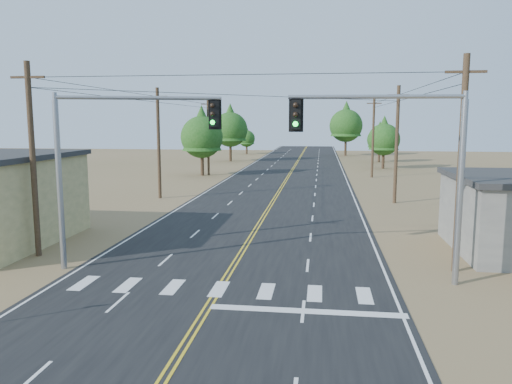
# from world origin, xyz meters

# --- Properties ---
(road) EXTENTS (15.00, 200.00, 0.02)m
(road) POSITION_xyz_m (0.00, 30.00, 0.01)
(road) COLOR black
(road) RESTS_ON ground
(utility_pole_left_near) EXTENTS (1.80, 0.30, 10.00)m
(utility_pole_left_near) POSITION_xyz_m (-10.50, 12.00, 5.12)
(utility_pole_left_near) COLOR #4C3826
(utility_pole_left_near) RESTS_ON ground
(utility_pole_left_mid) EXTENTS (1.80, 0.30, 10.00)m
(utility_pole_left_mid) POSITION_xyz_m (-10.50, 32.00, 5.12)
(utility_pole_left_mid) COLOR #4C3826
(utility_pole_left_mid) RESTS_ON ground
(utility_pole_left_far) EXTENTS (1.80, 0.30, 10.00)m
(utility_pole_left_far) POSITION_xyz_m (-10.50, 52.00, 5.12)
(utility_pole_left_far) COLOR #4C3826
(utility_pole_left_far) RESTS_ON ground
(utility_pole_right_near) EXTENTS (1.80, 0.30, 10.00)m
(utility_pole_right_near) POSITION_xyz_m (10.50, 12.00, 5.12)
(utility_pole_right_near) COLOR #4C3826
(utility_pole_right_near) RESTS_ON ground
(utility_pole_right_mid) EXTENTS (1.80, 0.30, 10.00)m
(utility_pole_right_mid) POSITION_xyz_m (10.50, 32.00, 5.12)
(utility_pole_right_mid) COLOR #4C3826
(utility_pole_right_mid) RESTS_ON ground
(utility_pole_right_far) EXTENTS (1.80, 0.30, 10.00)m
(utility_pole_right_far) POSITION_xyz_m (10.50, 52.00, 5.12)
(utility_pole_right_far) COLOR #4C3826
(utility_pole_right_far) RESTS_ON ground
(signal_mast_left) EXTENTS (7.51, 2.40, 8.33)m
(signal_mast_left) POSITION_xyz_m (-5.81, 10.63, 5.70)
(signal_mast_left) COLOR gray
(signal_mast_left) RESTS_ON ground
(signal_mast_right) EXTENTS (7.43, 0.76, 8.25)m
(signal_mast_right) POSITION_xyz_m (7.85, 9.90, 5.63)
(signal_mast_right) COLOR gray
(signal_mast_right) RESTS_ON ground
(tree_left_near) EXTENTS (5.44, 5.44, 9.07)m
(tree_left_near) POSITION_xyz_m (-11.20, 51.41, 5.55)
(tree_left_near) COLOR #3F2D1E
(tree_left_near) RESTS_ON ground
(tree_left_mid) EXTENTS (6.07, 6.07, 10.12)m
(tree_left_mid) POSITION_xyz_m (-11.77, 74.77, 6.19)
(tree_left_mid) COLOR #3F2D1E
(tree_left_mid) RESTS_ON ground
(tree_left_far) EXTENTS (3.60, 3.60, 6.00)m
(tree_left_far) POSITION_xyz_m (-11.91, 94.92, 3.66)
(tree_left_far) COLOR #3F2D1E
(tree_left_far) RESTS_ON ground
(tree_right_near) EXTENTS (4.73, 4.73, 7.88)m
(tree_right_near) POSITION_xyz_m (13.27, 64.10, 4.82)
(tree_right_near) COLOR #3F2D1E
(tree_right_near) RESTS_ON ground
(tree_right_mid) EXTENTS (4.23, 4.23, 7.05)m
(tree_right_mid) POSITION_xyz_m (14.00, 76.25, 4.31)
(tree_right_mid) COLOR #3F2D1E
(tree_right_mid) RESTS_ON ground
(tree_right_far) EXTENTS (6.67, 6.67, 11.12)m
(tree_right_far) POSITION_xyz_m (9.00, 92.09, 6.80)
(tree_right_far) COLOR #3F2D1E
(tree_right_far) RESTS_ON ground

